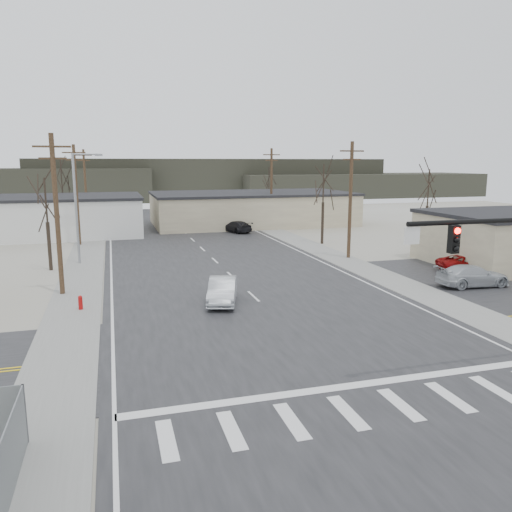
{
  "coord_description": "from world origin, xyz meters",
  "views": [
    {
      "loc": [
        -8.25,
        -20.93,
        8.27
      ],
      "look_at": [
        0.15,
        7.97,
        2.6
      ],
      "focal_mm": 35.0,
      "sensor_mm": 36.0,
      "label": 1
    }
  ],
  "objects_px": {
    "car_far_b": "(116,210)",
    "car_far_a": "(236,227)",
    "car_parked_silver": "(473,276)",
    "sedan_crossing": "(222,290)",
    "fire_hydrant": "(80,303)",
    "car_parked_red": "(469,264)"
  },
  "relations": [
    {
      "from": "sedan_crossing",
      "to": "car_far_a",
      "type": "bearing_deg",
      "value": 90.56
    },
    {
      "from": "car_far_a",
      "to": "car_far_b",
      "type": "xyz_separation_m",
      "value": [
        -13.42,
        24.63,
        0.08
      ]
    },
    {
      "from": "sedan_crossing",
      "to": "car_parked_silver",
      "type": "distance_m",
      "value": 17.06
    },
    {
      "from": "fire_hydrant",
      "to": "car_parked_silver",
      "type": "xyz_separation_m",
      "value": [
        25.09,
        -1.61,
        0.3
      ]
    },
    {
      "from": "car_far_b",
      "to": "car_parked_silver",
      "type": "bearing_deg",
      "value": -84.1
    },
    {
      "from": "car_far_b",
      "to": "car_parked_silver",
      "type": "xyz_separation_m",
      "value": [
        22.39,
        -54.68,
        -0.05
      ]
    },
    {
      "from": "car_far_b",
      "to": "car_parked_red",
      "type": "xyz_separation_m",
      "value": [
        25.19,
        -50.83,
        -0.12
      ]
    },
    {
      "from": "sedan_crossing",
      "to": "car_far_b",
      "type": "height_order",
      "value": "car_far_b"
    },
    {
      "from": "car_parked_red",
      "to": "fire_hydrant",
      "type": "bearing_deg",
      "value": 105.59
    },
    {
      "from": "car_far_a",
      "to": "car_parked_red",
      "type": "bearing_deg",
      "value": 91.92
    },
    {
      "from": "fire_hydrant",
      "to": "sedan_crossing",
      "type": "distance_m",
      "value": 8.1
    },
    {
      "from": "fire_hydrant",
      "to": "car_far_a",
      "type": "xyz_separation_m",
      "value": [
        16.12,
        28.44,
        0.27
      ]
    },
    {
      "from": "car_parked_silver",
      "to": "fire_hydrant",
      "type": "bearing_deg",
      "value": 89.8
    },
    {
      "from": "car_far_b",
      "to": "car_far_a",
      "type": "bearing_deg",
      "value": -77.77
    },
    {
      "from": "car_parked_red",
      "to": "car_parked_silver",
      "type": "bearing_deg",
      "value": 154.97
    },
    {
      "from": "fire_hydrant",
      "to": "sedan_crossing",
      "type": "xyz_separation_m",
      "value": [
        8.05,
        -0.81,
        0.33
      ]
    },
    {
      "from": "sedan_crossing",
      "to": "car_parked_red",
      "type": "height_order",
      "value": "sedan_crossing"
    },
    {
      "from": "car_far_a",
      "to": "car_parked_red",
      "type": "xyz_separation_m",
      "value": [
        11.76,
        -26.2,
        -0.04
      ]
    },
    {
      "from": "car_parked_silver",
      "to": "sedan_crossing",
      "type": "bearing_deg",
      "value": 90.81
    },
    {
      "from": "sedan_crossing",
      "to": "car_far_a",
      "type": "xyz_separation_m",
      "value": [
        8.08,
        29.26,
        -0.07
      ]
    },
    {
      "from": "fire_hydrant",
      "to": "car_far_b",
      "type": "distance_m",
      "value": 53.15
    },
    {
      "from": "car_far_a",
      "to": "car_parked_silver",
      "type": "xyz_separation_m",
      "value": [
        8.96,
        -30.05,
        0.03
      ]
    }
  ]
}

